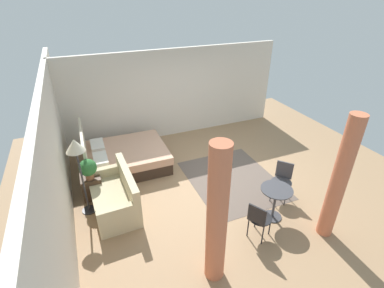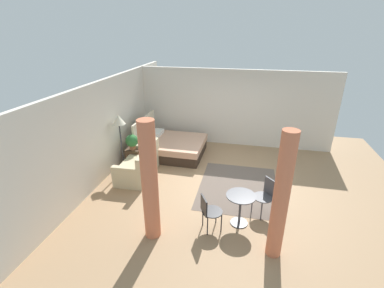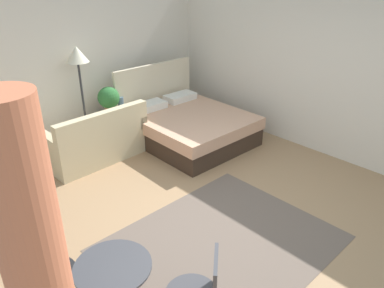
# 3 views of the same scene
# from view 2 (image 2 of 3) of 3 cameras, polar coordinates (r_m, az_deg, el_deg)

# --- Properties ---
(ground_plane) EXTENTS (8.34, 9.61, 0.02)m
(ground_plane) POSITION_cam_2_polar(r_m,az_deg,el_deg) (7.63, 6.72, -7.64)
(ground_plane) COLOR #9E7A56
(wall_back) EXTENTS (8.34, 0.12, 2.63)m
(wall_back) POSITION_cam_2_polar(r_m,az_deg,el_deg) (8.00, -17.08, 3.45)
(wall_back) COLOR silver
(wall_back) RESTS_ON ground
(wall_right) EXTENTS (0.12, 6.61, 2.63)m
(wall_right) POSITION_cam_2_polar(r_m,az_deg,el_deg) (9.57, 8.81, 7.42)
(wall_right) COLOR silver
(wall_right) RESTS_ON ground
(area_rug) EXTENTS (2.43, 1.98, 0.01)m
(area_rug) POSITION_cam_2_polar(r_m,az_deg,el_deg) (7.37, 9.53, -8.88)
(area_rug) COLOR #66564C
(area_rug) RESTS_ON ground
(bed) EXTENTS (1.73, 2.02, 1.20)m
(bed) POSITION_cam_2_polar(r_m,az_deg,el_deg) (8.97, -4.43, -0.44)
(bed) COLOR #38281E
(bed) RESTS_ON ground
(couch) EXTENTS (1.58, 0.86, 0.87)m
(couch) POSITION_cam_2_polar(r_m,az_deg,el_deg) (7.83, -10.98, -4.52)
(couch) COLOR beige
(couch) RESTS_ON ground
(nightstand) EXTENTS (0.48, 0.42, 0.52)m
(nightstand) POSITION_cam_2_polar(r_m,az_deg,el_deg) (8.54, -11.88, -2.41)
(nightstand) COLOR #473323
(nightstand) RESTS_ON ground
(potted_plant) EXTENTS (0.37, 0.37, 0.46)m
(potted_plant) POSITION_cam_2_polar(r_m,az_deg,el_deg) (8.25, -12.46, 0.59)
(potted_plant) COLOR #935B3D
(potted_plant) RESTS_ON nightstand
(vase) EXTENTS (0.11, 0.11, 0.24)m
(vase) POSITION_cam_2_polar(r_m,az_deg,el_deg) (8.48, -11.71, 0.23)
(vase) COLOR slate
(vase) RESTS_ON nightstand
(floor_lamp) EXTENTS (0.36, 0.36, 1.70)m
(floor_lamp) POSITION_cam_2_polar(r_m,az_deg,el_deg) (7.74, -15.01, 4.12)
(floor_lamp) COLOR #2D2D33
(floor_lamp) RESTS_ON ground
(balcony_table) EXTENTS (0.62, 0.62, 0.71)m
(balcony_table) POSITION_cam_2_polar(r_m,az_deg,el_deg) (5.91, 10.09, -12.25)
(balcony_table) COLOR #3F3F44
(balcony_table) RESTS_ON ground
(cafe_chair_near_window) EXTENTS (0.62, 0.62, 0.86)m
(cafe_chair_near_window) POSITION_cam_2_polar(r_m,az_deg,el_deg) (6.30, 15.25, -9.96)
(cafe_chair_near_window) COLOR #3F3F44
(cafe_chair_near_window) RESTS_ON ground
(cafe_chair_near_couch) EXTENTS (0.58, 0.58, 0.80)m
(cafe_chair_near_couch) POSITION_cam_2_polar(r_m,az_deg,el_deg) (5.67, 3.48, -13.58)
(cafe_chair_near_couch) COLOR black
(cafe_chair_near_couch) RESTS_ON ground
(curtain_left) EXTENTS (0.28, 0.28, 2.45)m
(curtain_left) POSITION_cam_2_polar(r_m,az_deg,el_deg) (4.95, 18.11, -10.64)
(curtain_left) COLOR #D1704C
(curtain_left) RESTS_ON ground
(curtain_right) EXTENTS (0.31, 0.31, 2.45)m
(curtain_right) POSITION_cam_2_polar(r_m,az_deg,el_deg) (5.19, -8.83, -7.91)
(curtain_right) COLOR #D1704C
(curtain_right) RESTS_ON ground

